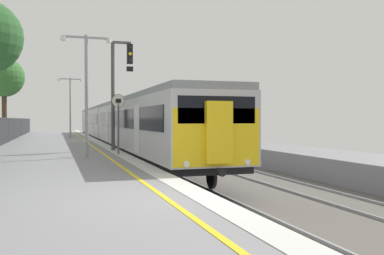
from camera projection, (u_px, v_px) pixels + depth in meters
ground at (297, 217)px, 9.39m from camera, size 17.40×110.00×1.21m
commuter_train_at_platform at (117, 123)px, 32.46m from camera, size 2.83×42.51×3.81m
signal_gantry at (118, 83)px, 21.42m from camera, size 1.10×0.24×5.44m
speed_limit_sign at (118, 116)px, 18.84m from camera, size 0.59×0.08×2.65m
platform_lamp_mid at (86, 84)px, 17.42m from camera, size 2.00×0.20×4.96m
platform_lamp_far at (70, 102)px, 36.20m from camera, size 2.00×0.20×5.05m
background_tree_right at (5, 79)px, 37.79m from camera, size 3.47×3.47×7.00m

